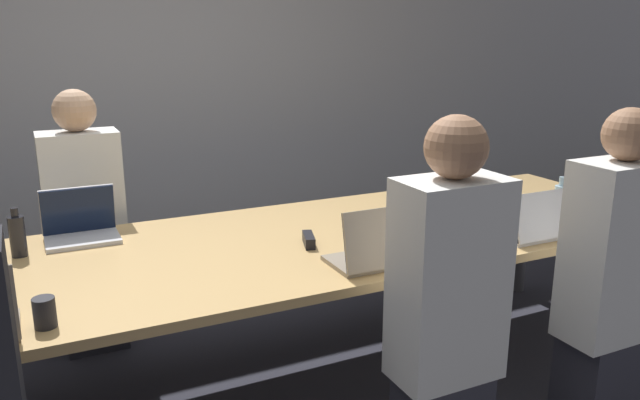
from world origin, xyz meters
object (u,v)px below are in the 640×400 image
laptop_near_right (536,225)px  person_near_right (611,283)px  cup_near_midright (430,247)px  cup_near_right (487,235)px  person_near_midright (447,313)px  person_far_midleft (86,227)px  laptop_near_midright (376,249)px  laptop_far_midleft (80,225)px  cup_near_left (45,313)px  stapler (309,240)px  bottle_near_right (560,205)px  bottle_far_midleft (17,236)px

laptop_near_right → person_near_right: size_ratio=0.24×
person_near_right → cup_near_midright: size_ratio=15.72×
cup_near_right → person_near_midright: 0.69m
person_far_midleft → laptop_near_midright: 1.67m
laptop_far_midleft → cup_near_right: bearing=-27.8°
cup_near_midright → laptop_far_midleft: bearing=146.0°
cup_near_right → laptop_far_midleft: (-1.68, 0.88, 0.03)m
cup_near_left → person_far_midleft: bearing=79.2°
stapler → cup_near_midright: bearing=-23.5°
person_far_midleft → stapler: (0.88, -0.95, 0.09)m
stapler → cup_near_right: bearing=-6.7°
laptop_near_right → laptop_far_midleft: bearing=-25.7°
laptop_near_midright → person_near_midright: person_near_midright is taller
bottle_near_right → bottle_far_midleft: (-2.45, 0.70, -0.02)m
cup_near_right → bottle_far_midleft: bearing=158.8°
person_near_midright → cup_near_midright: 0.46m
cup_near_left → laptop_far_midleft: bearing=77.8°
laptop_near_right → person_far_midleft: size_ratio=0.24×
person_near_right → bottle_far_midleft: size_ratio=6.52×
person_near_right → laptop_far_midleft: person_near_right is taller
person_near_right → cup_near_midright: (-0.61, 0.44, 0.11)m
laptop_near_right → cup_near_midright: 0.59m
cup_near_left → person_near_midright: bearing=-16.3°
bottle_near_right → laptop_near_midright: 1.12m
cup_near_midright → person_near_right: bearing=-36.0°
laptop_far_midleft → cup_near_midright: laptop_far_midleft is taller
person_far_midleft → stapler: person_far_midleft is taller
laptop_far_midleft → laptop_near_midright: 1.41m
laptop_far_midleft → stapler: laptop_far_midleft is taller
laptop_near_right → cup_near_left: 2.13m
cup_near_midright → stapler: 0.55m
person_far_midleft → bottle_far_midleft: size_ratio=6.55×
person_near_right → person_near_midright: bearing=-2.9°
person_far_midleft → cup_near_right: bearing=-38.5°
bottle_far_midleft → stapler: bottle_far_midleft is taller
person_near_right → laptop_near_midright: (-0.88, 0.43, 0.15)m
cup_near_right → bottle_far_midleft: bottle_far_midleft is taller
laptop_near_midright → person_near_midright: 0.42m
bottle_near_right → laptop_far_midleft: bottle_near_right is taller
person_near_right → cup_near_right: bearing=-59.5°
cup_near_left → bottle_far_midleft: bottle_far_midleft is taller
laptop_near_right → cup_near_midright: laptop_near_right is taller
cup_near_right → bottle_far_midleft: size_ratio=0.42×
laptop_far_midleft → cup_near_left: bearing=-102.2°
person_far_midleft → stapler: 1.30m
laptop_near_right → person_near_right: 0.44m
stapler → cup_near_left: bearing=-144.1°
person_near_right → person_far_midleft: (-1.90, 1.76, 0.00)m
person_far_midleft → cup_near_midright: bearing=-45.6°
cup_near_midright → stapler: size_ratio=0.58×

